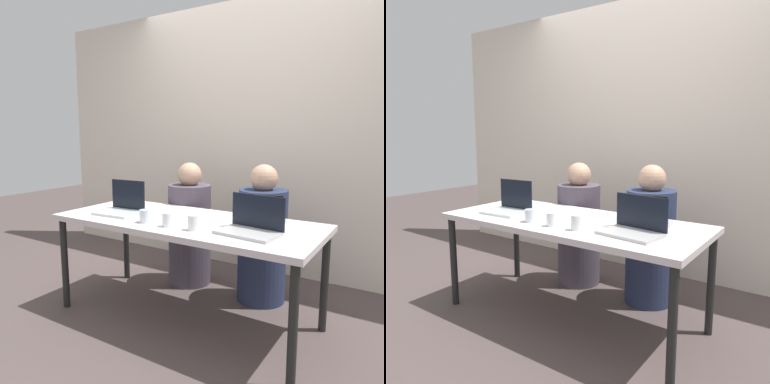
% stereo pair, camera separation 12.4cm
% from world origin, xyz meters
% --- Properties ---
extents(ground_plane, '(12.00, 12.00, 0.00)m').
position_xyz_m(ground_plane, '(0.00, 0.00, 0.00)').
color(ground_plane, '#4E4240').
extents(back_wall, '(4.75, 0.10, 2.50)m').
position_xyz_m(back_wall, '(0.00, 1.23, 1.25)').
color(back_wall, beige).
rests_on(back_wall, ground).
extents(desk, '(1.83, 0.77, 0.72)m').
position_xyz_m(desk, '(0.00, 0.00, 0.66)').
color(desk, silver).
rests_on(desk, ground).
extents(person_on_left, '(0.42, 0.42, 1.06)m').
position_xyz_m(person_on_left, '(-0.33, 0.57, 0.47)').
color(person_on_left, '#4C4351').
rests_on(person_on_left, ground).
extents(person_on_right, '(0.43, 0.43, 1.07)m').
position_xyz_m(person_on_right, '(0.33, 0.57, 0.48)').
color(person_on_right, '#262F4E').
rests_on(person_on_right, ground).
extents(laptop_front_left, '(0.31, 0.28, 0.24)m').
position_xyz_m(laptop_front_left, '(-0.51, -0.08, 0.77)').
color(laptop_front_left, silver).
rests_on(laptop_front_left, desk).
extents(laptop_back_left, '(0.31, 0.27, 0.22)m').
position_xyz_m(laptop_back_left, '(-0.53, 0.11, 0.77)').
color(laptop_back_left, silver).
rests_on(laptop_back_left, desk).
extents(laptop_front_right, '(0.38, 0.28, 0.22)m').
position_xyz_m(laptop_front_right, '(0.52, -0.09, 0.77)').
color(laptop_front_right, '#B2B3B3').
rests_on(laptop_front_right, desk).
extents(laptop_back_right, '(0.35, 0.27, 0.21)m').
position_xyz_m(laptop_back_right, '(0.48, 0.13, 0.76)').
color(laptop_back_right, '#AEB4BA').
rests_on(laptop_back_right, desk).
extents(water_glass_right, '(0.07, 0.07, 0.09)m').
position_xyz_m(water_glass_right, '(0.19, -0.22, 0.76)').
color(water_glass_right, white).
rests_on(water_glass_right, desk).
extents(water_glass_center, '(0.06, 0.06, 0.09)m').
position_xyz_m(water_glass_center, '(0.01, -0.23, 0.76)').
color(water_glass_center, white).
rests_on(water_glass_center, desk).
extents(water_glass_left, '(0.08, 0.08, 0.09)m').
position_xyz_m(water_glass_left, '(-0.18, -0.21, 0.76)').
color(water_glass_left, silver).
rests_on(water_glass_left, desk).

